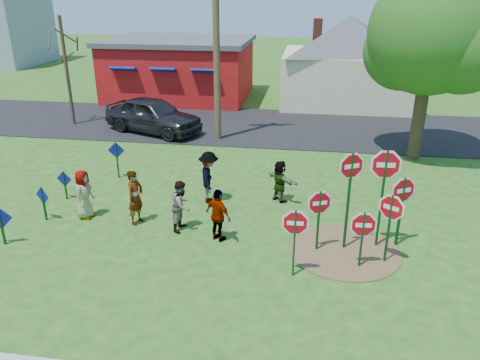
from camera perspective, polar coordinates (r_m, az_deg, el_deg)
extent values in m
plane|color=#234E16|center=(15.19, -4.86, -5.33)|extent=(120.00, 120.00, 0.00)
cube|color=black|center=(25.74, 0.97, 6.64)|extent=(120.00, 7.50, 0.04)
cylinder|color=brown|center=(14.01, 12.57, -8.35)|extent=(3.20, 3.20, 0.03)
cube|color=#A11010|center=(32.67, -7.29, 13.10)|extent=(9.00, 7.00, 3.60)
cube|color=#4C4C51|center=(32.42, -7.47, 16.50)|extent=(9.40, 7.40, 0.30)
cube|color=navy|center=(30.02, -13.94, 12.96)|extent=(1.60, 0.78, 0.45)
cube|color=navy|center=(29.17, -9.27, 13.06)|extent=(1.60, 0.78, 0.45)
cube|color=navy|center=(28.52, -4.34, 13.06)|extent=(1.60, 0.78, 0.45)
cube|color=beige|center=(31.59, 12.79, 12.04)|extent=(8.00, 7.00, 3.20)
pyramid|color=#4C4C51|center=(31.16, 13.41, 18.91)|extent=(9.40, 9.40, 2.20)
cube|color=brown|center=(30.13, 9.44, 17.57)|extent=(0.55, 0.55, 1.40)
cube|color=brown|center=(32.41, 16.84, 17.28)|extent=(0.55, 0.55, 1.40)
cube|color=#103E19|center=(12.23, 6.62, -7.72)|extent=(0.05, 0.07, 1.90)
cylinder|color=white|center=(11.94, 6.75, -5.21)|extent=(0.95, 0.05, 0.95)
cylinder|color=#AC0612|center=(11.94, 6.75, -5.21)|extent=(0.82, 0.05, 0.82)
cube|color=white|center=(11.94, 6.75, -5.21)|extent=(0.42, 0.02, 0.12)
cube|color=#103E19|center=(13.48, 13.03, -2.69)|extent=(0.08, 0.09, 2.94)
cylinder|color=white|center=(13.06, 13.44, 1.67)|extent=(0.92, 0.48, 1.02)
cylinder|color=#AC0612|center=(13.06, 13.44, 1.67)|extent=(0.80, 0.42, 0.88)
cube|color=white|center=(13.06, 13.44, 1.67)|extent=(0.40, 0.21, 0.13)
cylinder|color=gold|center=(13.06, 13.44, 1.67)|extent=(0.92, 0.47, 1.02)
cube|color=#103E19|center=(13.84, 16.86, -2.34)|extent=(0.06, 0.08, 2.97)
cylinder|color=white|center=(13.45, 17.37, 1.78)|extent=(1.15, 0.06, 1.15)
cylinder|color=#AC0612|center=(13.45, 17.37, 1.78)|extent=(0.99, 0.05, 0.99)
cube|color=white|center=(13.45, 17.37, 1.78)|extent=(0.51, 0.02, 0.14)
cube|color=#103E19|center=(14.23, 18.94, -3.74)|extent=(0.08, 0.09, 2.15)
cylinder|color=white|center=(13.95, 19.30, -1.19)|extent=(0.95, 0.49, 1.05)
cylinder|color=#AC0612|center=(13.95, 19.30, -1.19)|extent=(0.82, 0.43, 0.91)
cube|color=white|center=(13.95, 19.30, -1.19)|extent=(0.42, 0.21, 0.13)
cylinder|color=gold|center=(13.95, 19.30, -1.19)|extent=(0.94, 0.48, 1.05)
cube|color=#103E19|center=(12.99, 14.62, -7.13)|extent=(0.06, 0.07, 1.63)
cylinder|color=white|center=(12.77, 14.82, -5.32)|extent=(0.97, 0.10, 0.97)
cylinder|color=#AC0612|center=(12.77, 14.82, -5.32)|extent=(0.83, 0.09, 0.84)
cube|color=white|center=(12.77, 14.82, -5.32)|extent=(0.43, 0.04, 0.12)
cube|color=#103E19|center=(13.30, 17.65, -5.77)|extent=(0.08, 0.08, 2.02)
cylinder|color=white|center=(13.02, 17.99, -3.22)|extent=(0.83, 0.55, 0.98)
cylinder|color=#AC0612|center=(13.02, 17.99, -3.22)|extent=(0.72, 0.48, 0.84)
cube|color=white|center=(13.02, 17.99, -3.22)|extent=(0.36, 0.24, 0.12)
cylinder|color=gold|center=(13.02, 17.99, -3.22)|extent=(0.82, 0.55, 0.98)
cube|color=#103E19|center=(13.47, 9.52, -4.98)|extent=(0.07, 0.08, 1.86)
cylinder|color=white|center=(13.22, 9.68, -2.77)|extent=(0.90, 0.38, 0.97)
cylinder|color=#AC0612|center=(13.22, 9.68, -2.77)|extent=(0.78, 0.33, 0.83)
cube|color=white|center=(13.22, 9.68, -2.77)|extent=(0.40, 0.17, 0.12)
cube|color=#103E19|center=(15.38, -27.06, -5.02)|extent=(0.07, 0.08, 1.21)
cube|color=navy|center=(15.27, -27.24, -4.13)|extent=(0.71, 0.18, 0.72)
cube|color=#103E19|center=(16.41, -22.80, -2.69)|extent=(0.07, 0.07, 1.16)
cube|color=navy|center=(16.30, -22.95, -1.78)|extent=(0.58, 0.26, 0.62)
cube|color=#103E19|center=(17.75, -20.54, -0.62)|extent=(0.05, 0.06, 1.06)
cube|color=navy|center=(17.66, -20.65, 0.13)|extent=(0.59, 0.09, 0.59)
cube|color=#103E19|center=(19.08, -14.74, 2.35)|extent=(0.06, 0.07, 1.46)
cube|color=navy|center=(18.94, -14.86, 3.53)|extent=(0.67, 0.08, 0.67)
imported|color=#3B5894|center=(16.05, -18.51, -1.65)|extent=(0.58, 0.84, 1.65)
imported|color=#2A7D78|center=(15.18, -12.64, -2.07)|extent=(0.60, 0.75, 1.79)
imported|color=brown|center=(14.59, -7.11, -3.10)|extent=(0.73, 0.88, 1.62)
imported|color=#38383D|center=(16.29, -3.81, 0.32)|extent=(0.92, 1.32, 1.86)
imported|color=#472E58|center=(13.85, -2.67, -4.34)|extent=(1.03, 0.88, 1.65)
imported|color=#1E532E|center=(16.46, 4.89, -0.13)|extent=(1.33, 1.28, 1.51)
imported|color=#2E2D32|center=(24.73, -10.55, 7.81)|extent=(5.69, 3.95, 1.80)
cylinder|color=#4C3823|center=(22.50, -2.92, 17.51)|extent=(0.32, 0.32, 10.22)
cylinder|color=#382819|center=(21.66, 21.08, 7.92)|extent=(0.55, 0.55, 4.31)
sphere|color=#225316|center=(21.16, 22.34, 16.40)|extent=(5.10, 5.10, 5.10)
sphere|color=#225316|center=(20.93, 25.71, 14.47)|extent=(3.73, 3.73, 3.73)
sphere|color=#225316|center=(21.84, 19.23, 14.61)|extent=(3.33, 3.33, 3.33)
cylinder|color=#382819|center=(27.04, -20.34, 12.23)|extent=(0.18, 0.18, 5.72)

